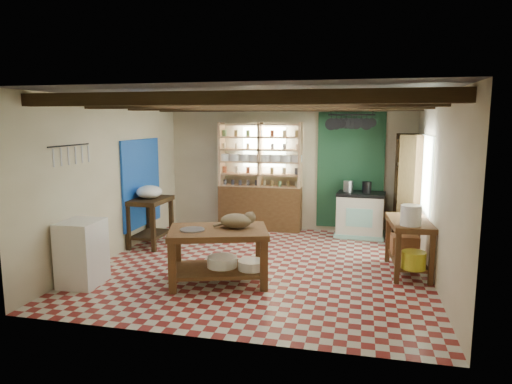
% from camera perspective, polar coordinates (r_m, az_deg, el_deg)
% --- Properties ---
extents(floor, '(5.00, 5.00, 0.02)m').
position_cam_1_polar(floor, '(7.23, 0.74, -9.18)').
color(floor, maroon).
rests_on(floor, ground).
extents(ceiling, '(5.00, 5.00, 0.02)m').
position_cam_1_polar(ceiling, '(6.88, 0.79, 11.95)').
color(ceiling, '#4E4D52').
rests_on(ceiling, wall_back).
extents(wall_back, '(5.00, 0.04, 2.60)m').
position_cam_1_polar(wall_back, '(9.37, 4.05, 3.18)').
color(wall_back, beige).
rests_on(wall_back, floor).
extents(wall_front, '(5.00, 0.04, 2.60)m').
position_cam_1_polar(wall_front, '(4.56, -6.02, -3.01)').
color(wall_front, beige).
rests_on(wall_front, floor).
extents(wall_left, '(0.04, 5.00, 2.60)m').
position_cam_1_polar(wall_left, '(7.86, -17.35, 1.67)').
color(wall_left, beige).
rests_on(wall_left, floor).
extents(wall_right, '(0.04, 5.00, 2.60)m').
position_cam_1_polar(wall_right, '(6.85, 21.64, 0.43)').
color(wall_right, beige).
rests_on(wall_right, floor).
extents(ceiling_beams, '(5.00, 3.80, 0.15)m').
position_cam_1_polar(ceiling_beams, '(6.87, 0.78, 10.95)').
color(ceiling_beams, '#342312').
rests_on(ceiling_beams, ceiling).
extents(blue_wall_patch, '(0.04, 1.40, 1.60)m').
position_cam_1_polar(blue_wall_patch, '(8.65, -14.11, 1.11)').
color(blue_wall_patch, blue).
rests_on(blue_wall_patch, wall_left).
extents(green_wall_patch, '(1.30, 0.04, 2.30)m').
position_cam_1_polar(green_wall_patch, '(9.24, 11.71, 2.62)').
color(green_wall_patch, '#1E4B2E').
rests_on(green_wall_patch, wall_back).
extents(window_back, '(0.90, 0.02, 0.80)m').
position_cam_1_polar(window_back, '(9.42, 1.04, 5.67)').
color(window_back, '#B2C7B0').
rests_on(window_back, wall_back).
extents(window_right, '(0.02, 1.30, 1.20)m').
position_cam_1_polar(window_right, '(7.82, 20.49, 2.22)').
color(window_right, '#B2C7B0').
rests_on(window_right, wall_right).
extents(utensil_rail, '(0.06, 0.90, 0.28)m').
position_cam_1_polar(utensil_rail, '(6.77, -22.24, 4.39)').
color(utensil_rail, black).
rests_on(utensil_rail, wall_left).
extents(pot_rack, '(0.86, 0.12, 0.36)m').
position_cam_1_polar(pot_rack, '(8.76, 11.82, 8.38)').
color(pot_rack, black).
rests_on(pot_rack, ceiling).
extents(shelving_unit, '(1.70, 0.34, 2.20)m').
position_cam_1_polar(shelving_unit, '(9.31, 0.51, 1.93)').
color(shelving_unit, '#DBAD7E').
rests_on(shelving_unit, floor).
extents(tall_rack, '(0.40, 0.86, 2.00)m').
position_cam_1_polar(tall_rack, '(8.64, 18.37, 0.24)').
color(tall_rack, '#342312').
rests_on(tall_rack, floor).
extents(work_table, '(1.55, 1.26, 0.76)m').
position_cam_1_polar(work_table, '(6.42, -4.71, -7.93)').
color(work_table, brown).
rests_on(work_table, floor).
extents(stove, '(0.93, 0.67, 0.87)m').
position_cam_1_polar(stove, '(9.04, 12.92, -2.79)').
color(stove, beige).
rests_on(stove, floor).
extents(prep_table, '(0.60, 0.86, 0.87)m').
position_cam_1_polar(prep_table, '(8.43, -13.07, -3.66)').
color(prep_table, '#342312').
rests_on(prep_table, floor).
extents(white_cabinet, '(0.52, 0.62, 0.89)m').
position_cam_1_polar(white_cabinet, '(6.73, -20.92, -7.12)').
color(white_cabinet, white).
rests_on(white_cabinet, floor).
extents(right_counter, '(0.64, 1.15, 0.80)m').
position_cam_1_polar(right_counter, '(7.13, 18.49, -6.48)').
color(right_counter, brown).
rests_on(right_counter, floor).
extents(cat, '(0.55, 0.50, 0.20)m').
position_cam_1_polar(cat, '(6.35, -2.50, -3.62)').
color(cat, olive).
rests_on(cat, work_table).
extents(steel_tray, '(0.42, 0.42, 0.02)m').
position_cam_1_polar(steel_tray, '(6.28, -7.96, -4.69)').
color(steel_tray, '#A3A2AA').
rests_on(steel_tray, work_table).
extents(basin_large, '(0.53, 0.53, 0.15)m').
position_cam_1_polar(basin_large, '(6.50, -4.25, -8.68)').
color(basin_large, white).
rests_on(basin_large, work_table).
extents(basin_small, '(0.46, 0.46, 0.13)m').
position_cam_1_polar(basin_small, '(6.37, -0.60, -9.11)').
color(basin_small, white).
rests_on(basin_small, work_table).
extents(kettle_left, '(0.20, 0.20, 0.22)m').
position_cam_1_polar(kettle_left, '(8.97, 11.45, 0.69)').
color(kettle_left, '#A3A2AA').
rests_on(kettle_left, stove).
extents(kettle_right, '(0.18, 0.18, 0.21)m').
position_cam_1_polar(kettle_right, '(8.94, 13.68, 0.58)').
color(kettle_right, black).
rests_on(kettle_right, stove).
extents(enamel_bowl, '(0.47, 0.47, 0.23)m').
position_cam_1_polar(enamel_bowl, '(8.33, -13.20, 0.02)').
color(enamel_bowl, white).
rests_on(enamel_bowl, prep_table).
extents(white_bucket, '(0.30, 0.30, 0.28)m').
position_cam_1_polar(white_bucket, '(6.66, 18.80, -2.79)').
color(white_bucket, white).
rests_on(white_bucket, right_counter).
extents(wicker_basket, '(0.42, 0.35, 0.28)m').
position_cam_1_polar(wicker_basket, '(7.43, 18.09, -6.23)').
color(wicker_basket, '#A56942').
rests_on(wicker_basket, right_counter).
extents(yellow_tub, '(0.35, 0.35, 0.24)m').
position_cam_1_polar(yellow_tub, '(6.72, 19.10, -8.04)').
color(yellow_tub, gold).
rests_on(yellow_tub, right_counter).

